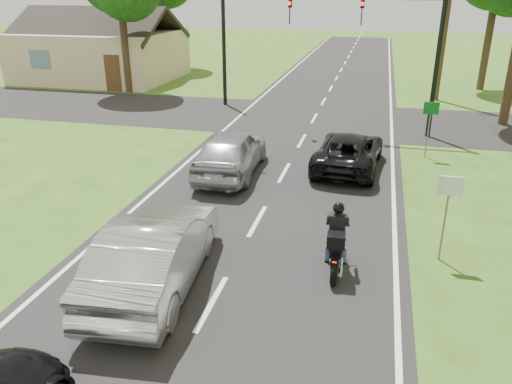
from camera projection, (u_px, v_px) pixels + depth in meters
ground at (212, 303)px, 10.25m from camera, size 140.00×140.00×0.00m
road at (294, 155)px, 19.23m from camera, size 8.00×100.00×0.01m
cross_road at (314, 118)px, 24.62m from camera, size 60.00×7.00×0.01m
motorcycle_rider at (336, 244)px, 11.23m from camera, size 0.55×1.94×1.67m
dark_suv at (349, 151)px, 17.66m from camera, size 2.42×4.72×1.27m
silver_sedan at (155, 252)px, 10.59m from camera, size 2.16×5.00×1.60m
silver_suv at (231, 152)px, 17.07m from camera, size 2.07×4.73×1.58m
traffic_signal at (393, 36)px, 20.51m from camera, size 6.38×0.44×6.00m
signal_pole_far at (224, 48)px, 26.41m from camera, size 0.20×0.20×6.00m
utility_pole_far at (448, 6)px, 26.71m from camera, size 1.60×0.28×10.00m
sign_white at (448, 198)px, 11.29m from camera, size 0.55×0.07×2.12m
sign_green at (430, 116)px, 18.43m from camera, size 0.55×0.07×2.12m
house at (101, 53)px, 34.63m from camera, size 10.20×8.00×4.84m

